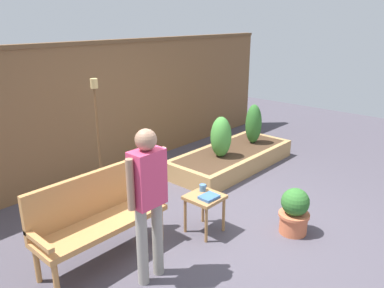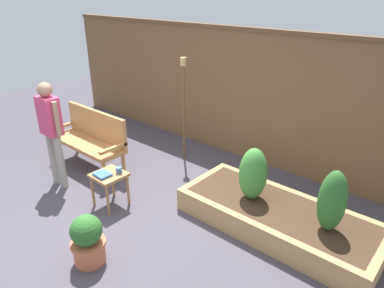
{
  "view_description": "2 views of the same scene",
  "coord_description": "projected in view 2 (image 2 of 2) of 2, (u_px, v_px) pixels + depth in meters",
  "views": [
    {
      "loc": [
        -3.4,
        -2.46,
        2.49
      ],
      "look_at": [
        0.41,
        0.97,
        0.76
      ],
      "focal_mm": 35.27,
      "sensor_mm": 36.0,
      "label": 1
    },
    {
      "loc": [
        3.16,
        -2.2,
        2.7
      ],
      "look_at": [
        0.38,
        1.02,
        0.8
      ],
      "focal_mm": 32.78,
      "sensor_mm": 36.0,
      "label": 2
    }
  ],
  "objects": [
    {
      "name": "side_table",
      "position": [
        109.0,
        179.0,
        4.61
      ],
      "size": [
        0.4,
        0.4,
        0.48
      ],
      "color": "#9E7042",
      "rests_on": "ground_plane"
    },
    {
      "name": "tiki_torch",
      "position": [
        184.0,
        91.0,
        5.65
      ],
      "size": [
        0.1,
        0.1,
        1.72
      ],
      "color": "brown",
      "rests_on": "ground_plane"
    },
    {
      "name": "shrub_far_corner",
      "position": [
        332.0,
        201.0,
        3.67
      ],
      "size": [
        0.29,
        0.29,
        0.72
      ],
      "color": "brown",
      "rests_on": "raised_planter_bed"
    },
    {
      "name": "book_on_table",
      "position": [
        102.0,
        175.0,
        4.53
      ],
      "size": [
        0.22,
        0.18,
        0.03
      ],
      "primitive_type": "cube",
      "rotation": [
        0.0,
        0.0,
        -0.05
      ],
      "color": "#38609E",
      "rests_on": "side_table"
    },
    {
      "name": "potted_boxwood",
      "position": [
        88.0,
        240.0,
        3.67
      ],
      "size": [
        0.37,
        0.37,
        0.58
      ],
      "color": "#C66642",
      "rests_on": "ground_plane"
    },
    {
      "name": "fence_back",
      "position": [
        237.0,
        93.0,
        5.86
      ],
      "size": [
        8.4,
        0.14,
        2.16
      ],
      "color": "brown",
      "rests_on": "ground_plane"
    },
    {
      "name": "cup_on_table",
      "position": [
        119.0,
        170.0,
        4.58
      ],
      "size": [
        0.11,
        0.08,
        0.08
      ],
      "color": "teal",
      "rests_on": "side_table"
    },
    {
      "name": "raised_planter_bed",
      "position": [
        277.0,
        218.0,
        4.25
      ],
      "size": [
        2.4,
        1.0,
        0.3
      ],
      "color": "#AD8451",
      "rests_on": "ground_plane"
    },
    {
      "name": "ground_plane",
      "position": [
        118.0,
        217.0,
        4.51
      ],
      "size": [
        14.0,
        14.0,
        0.0
      ],
      "primitive_type": "plane",
      "color": "#47424C"
    },
    {
      "name": "garden_bench",
      "position": [
        91.0,
        135.0,
        5.6
      ],
      "size": [
        1.44,
        0.48,
        0.94
      ],
      "color": "#B77F47",
      "rests_on": "ground_plane"
    },
    {
      "name": "shrub_near_bench",
      "position": [
        253.0,
        174.0,
        4.25
      ],
      "size": [
        0.34,
        0.34,
        0.68
      ],
      "color": "brown",
      "rests_on": "raised_planter_bed"
    },
    {
      "name": "person_by_bench",
      "position": [
        51.0,
        126.0,
        4.89
      ],
      "size": [
        0.47,
        0.2,
        1.56
      ],
      "color": "gray",
      "rests_on": "ground_plane"
    }
  ]
}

